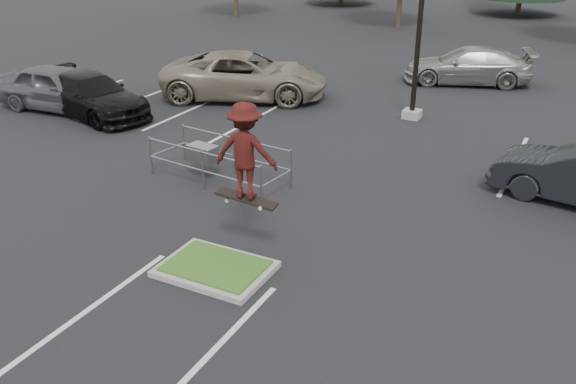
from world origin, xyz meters
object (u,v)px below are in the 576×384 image
at_px(cart_corral, 206,154).
at_px(car_far_silver, 470,66).
at_px(car_l_tan, 242,76).
at_px(car_l_black, 90,95).
at_px(car_l_grey, 59,88).
at_px(skateboarder, 245,152).

relative_size(cart_corral, car_far_silver, 0.75).
relative_size(car_l_tan, car_l_black, 1.26).
height_order(car_l_tan, car_l_grey, car_l_tan).
height_order(car_l_grey, car_far_silver, car_l_grey).
bearing_deg(car_l_tan, cart_corral, -177.57).
xyz_separation_m(cart_corral, car_far_silver, (4.13, 13.95, 0.09)).
distance_m(skateboarder, car_l_tan, 12.42).
xyz_separation_m(cart_corral, skateboarder, (3.12, -3.05, 1.62)).
xyz_separation_m(car_l_black, car_l_grey, (-1.50, 0.00, 0.09)).
height_order(skateboarder, car_l_grey, skateboarder).
bearing_deg(cart_corral, skateboarder, -37.62).
bearing_deg(car_l_black, car_l_grey, 103.00).
relative_size(skateboarder, car_l_black, 0.42).
distance_m(car_l_grey, car_far_silver, 16.80).
bearing_deg(car_l_black, skateboarder, -107.50).
height_order(car_l_tan, car_far_silver, car_l_tan).
distance_m(skateboarder, car_far_silver, 17.10).
distance_m(car_l_black, car_far_silver, 15.70).
xyz_separation_m(car_l_tan, car_far_silver, (7.50, 6.50, -0.13)).
bearing_deg(car_l_grey, car_l_black, -93.75).
height_order(cart_corral, car_l_tan, car_l_tan).
xyz_separation_m(skateboarder, car_far_silver, (1.02, 17.00, -1.53)).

